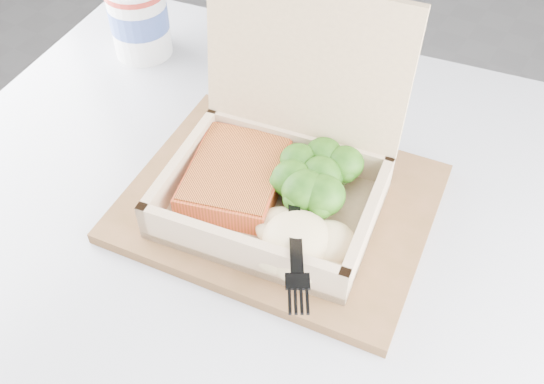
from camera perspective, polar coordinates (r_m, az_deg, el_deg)
The scene contains 9 objects.
cafe_table at distance 0.78m, azimuth -2.64°, elevation -12.21°, with size 0.88×0.88×0.72m.
serving_tray at distance 0.64m, azimuth 0.71°, elevation -0.99°, with size 0.31×0.25×0.01m, color brown.
takeout_container at distance 0.61m, azimuth 0.97°, elevation 3.34°, with size 0.24×0.22×0.20m.
salmon_fillet at distance 0.63m, azimuth -3.39°, elevation 1.55°, with size 0.09×0.12×0.03m, color #CF4728.
broccoli_pile at distance 0.62m, azimuth 4.58°, elevation 1.13°, with size 0.11×0.11×0.04m, color #3B781A, non-canonical shape.
mashed_potatoes at distance 0.57m, azimuth 2.41°, elevation -4.38°, with size 0.11×0.09×0.04m, color beige.
plastic_fork at distance 0.57m, azimuth 2.15°, elevation -2.17°, with size 0.09×0.14×0.01m.
paper_cup at distance 0.86m, azimuth -12.43°, elevation 15.73°, with size 0.08×0.08×0.10m.
receipt at distance 0.76m, azimuth 3.67°, elevation 7.26°, with size 0.07×0.14×0.00m, color white.
Camera 1 is at (0.05, -0.63, 1.20)m, focal length 40.00 mm.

